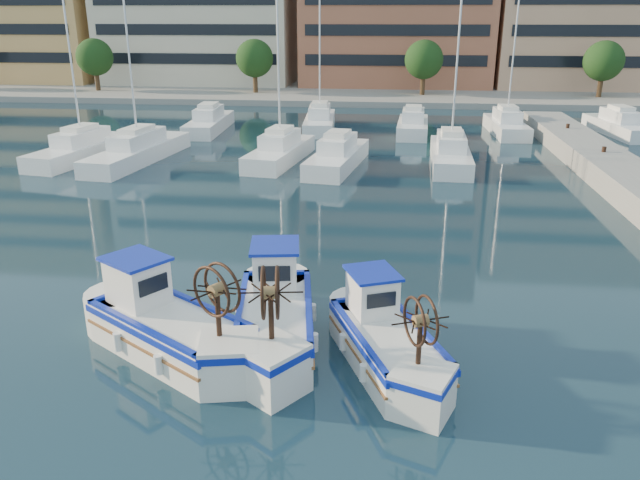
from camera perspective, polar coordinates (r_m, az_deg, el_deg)
The scene contains 5 objects.
ground at distance 17.09m, azimuth 2.71°, elevation -10.18°, with size 300.00×300.00×0.00m, color #1B3748.
yacht_marina at distance 43.49m, azimuth 1.30°, elevation 9.23°, with size 39.77×22.64×11.50m.
fishing_boat_a at distance 17.12m, azimuth -13.85°, elevation -7.46°, with size 5.09×4.33×3.11m.
fishing_boat_b at distance 17.22m, azimuth -4.15°, elevation -6.72°, with size 2.72×5.11×3.11m.
fishing_boat_c at distance 16.23m, azimuth 6.03°, elevation -8.92°, with size 3.32×4.62×2.78m.
Camera 1 is at (0.89, -14.77, 8.55)m, focal length 35.00 mm.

